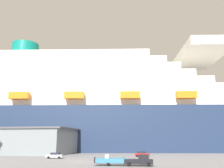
{
  "coord_description": "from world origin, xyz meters",
  "views": [
    {
      "loc": [
        12.89,
        -60.72,
        4.99
      ],
      "look_at": [
        4.58,
        34.67,
        26.28
      ],
      "focal_mm": 40.49,
      "sensor_mm": 36.0,
      "label": 1
    }
  ],
  "objects_px": {
    "small_boat_on_trailer": "(113,161)",
    "parked_car_red_hatchback": "(142,154)",
    "parked_car_silver_sedan": "(55,155)",
    "cruise_ship": "(77,112)",
    "pickup_truck": "(140,160)"
  },
  "relations": [
    {
      "from": "small_boat_on_trailer",
      "to": "parked_car_red_hatchback",
      "type": "bearing_deg",
      "value": 76.9
    },
    {
      "from": "small_boat_on_trailer",
      "to": "parked_car_red_hatchback",
      "type": "height_order",
      "value": "small_boat_on_trailer"
    },
    {
      "from": "parked_car_silver_sedan",
      "to": "parked_car_red_hatchback",
      "type": "distance_m",
      "value": 26.0
    },
    {
      "from": "cruise_ship",
      "to": "pickup_truck",
      "type": "bearing_deg",
      "value": -66.99
    },
    {
      "from": "pickup_truck",
      "to": "small_boat_on_trailer",
      "type": "relative_size",
      "value": 0.71
    },
    {
      "from": "cruise_ship",
      "to": "parked_car_silver_sedan",
      "type": "xyz_separation_m",
      "value": [
        5.23,
        -47.86,
        -17.07
      ]
    },
    {
      "from": "cruise_ship",
      "to": "small_boat_on_trailer",
      "type": "distance_m",
      "value": 72.46
    },
    {
      "from": "cruise_ship",
      "to": "parked_car_silver_sedan",
      "type": "relative_size",
      "value": 51.72
    },
    {
      "from": "cruise_ship",
      "to": "parked_car_red_hatchback",
      "type": "distance_m",
      "value": 51.57
    },
    {
      "from": "cruise_ship",
      "to": "pickup_truck",
      "type": "relative_size",
      "value": 41.86
    },
    {
      "from": "small_boat_on_trailer",
      "to": "parked_car_red_hatchback",
      "type": "relative_size",
      "value": 1.74
    },
    {
      "from": "cruise_ship",
      "to": "pickup_truck",
      "type": "height_order",
      "value": "cruise_ship"
    },
    {
      "from": "cruise_ship",
      "to": "parked_car_silver_sedan",
      "type": "bearing_deg",
      "value": -83.77
    },
    {
      "from": "cruise_ship",
      "to": "pickup_truck",
      "type": "distance_m",
      "value": 74.38
    },
    {
      "from": "pickup_truck",
      "to": "parked_car_red_hatchback",
      "type": "xyz_separation_m",
      "value": [
        1.23,
        28.02,
        -0.21
      ]
    }
  ]
}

